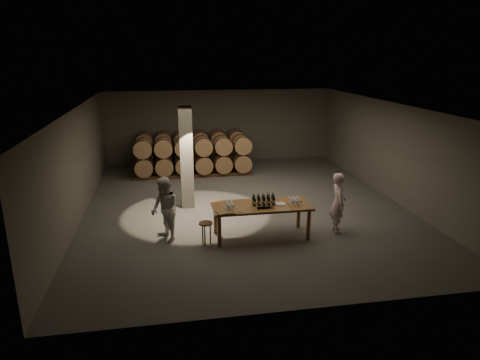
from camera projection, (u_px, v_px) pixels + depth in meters
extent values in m
plane|color=#575451|center=(244.00, 205.00, 13.91)|extent=(12.00, 12.00, 0.00)
plane|color=#605E59|center=(244.00, 106.00, 13.00)|extent=(12.00, 12.00, 0.00)
plane|color=#615D53|center=(220.00, 126.00, 19.12)|extent=(10.00, 0.00, 10.00)
plane|color=#615D53|center=(304.00, 233.00, 7.79)|extent=(10.00, 0.00, 10.00)
plane|color=#615D53|center=(78.00, 164.00, 12.62)|extent=(0.00, 12.00, 12.00)
plane|color=#615D53|center=(391.00, 151.00, 14.28)|extent=(0.00, 12.00, 12.00)
cube|color=slate|center=(186.00, 158.00, 13.34)|extent=(0.40, 0.40, 3.20)
cylinder|color=brown|center=(219.00, 231.00, 10.83)|extent=(0.10, 0.10, 0.84)
cylinder|color=brown|center=(309.00, 225.00, 11.22)|extent=(0.10, 0.10, 0.84)
cylinder|color=brown|center=(215.00, 219.00, 11.64)|extent=(0.10, 0.10, 0.84)
cylinder|color=brown|center=(299.00, 213.00, 12.03)|extent=(0.10, 0.10, 0.84)
cube|color=brown|center=(261.00, 206.00, 11.30)|extent=(2.60, 1.10, 0.06)
cube|color=#55301D|center=(192.00, 167.00, 18.29)|extent=(4.70, 0.10, 0.12)
cube|color=#55301D|center=(191.00, 164.00, 18.86)|extent=(4.70, 0.10, 0.12)
cylinder|color=#A4734A|center=(145.00, 158.00, 18.14)|extent=(0.70, 0.95, 0.70)
cylinder|color=black|center=(145.00, 159.00, 17.89)|extent=(0.73, 0.04, 0.73)
cylinder|color=black|center=(146.00, 157.00, 18.38)|extent=(0.73, 0.04, 0.73)
cylinder|color=#A4734A|center=(164.00, 157.00, 18.26)|extent=(0.70, 0.95, 0.70)
cylinder|color=black|center=(164.00, 159.00, 18.02)|extent=(0.73, 0.04, 0.73)
cylinder|color=black|center=(164.00, 156.00, 18.51)|extent=(0.73, 0.04, 0.73)
cylinder|color=#A4734A|center=(182.00, 157.00, 18.39)|extent=(0.70, 0.95, 0.70)
cylinder|color=black|center=(183.00, 158.00, 18.15)|extent=(0.73, 0.04, 0.73)
cylinder|color=black|center=(182.00, 155.00, 18.64)|extent=(0.73, 0.04, 0.73)
cylinder|color=#A4734A|center=(201.00, 156.00, 18.52)|extent=(0.70, 0.95, 0.70)
cylinder|color=black|center=(201.00, 157.00, 18.28)|extent=(0.73, 0.04, 0.73)
cylinder|color=black|center=(200.00, 154.00, 18.77)|extent=(0.73, 0.04, 0.73)
cylinder|color=#A4734A|center=(218.00, 155.00, 18.65)|extent=(0.70, 0.95, 0.70)
cylinder|color=black|center=(219.00, 156.00, 18.41)|extent=(0.73, 0.04, 0.73)
cylinder|color=black|center=(218.00, 154.00, 18.90)|extent=(0.73, 0.04, 0.73)
cylinder|color=#A4734A|center=(236.00, 154.00, 18.78)|extent=(0.70, 0.95, 0.70)
cylinder|color=black|center=(237.00, 156.00, 18.54)|extent=(0.73, 0.04, 0.73)
cylinder|color=black|center=(235.00, 153.00, 19.03)|extent=(0.73, 0.04, 0.73)
cylinder|color=#A4734A|center=(144.00, 141.00, 17.92)|extent=(0.70, 0.95, 0.70)
cylinder|color=black|center=(144.00, 142.00, 17.68)|extent=(0.73, 0.04, 0.73)
cylinder|color=black|center=(145.00, 140.00, 18.17)|extent=(0.73, 0.04, 0.73)
cylinder|color=#A4734A|center=(163.00, 140.00, 18.05)|extent=(0.70, 0.95, 0.70)
cylinder|color=black|center=(163.00, 141.00, 17.81)|extent=(0.73, 0.04, 0.73)
cylinder|color=black|center=(163.00, 139.00, 18.30)|extent=(0.73, 0.04, 0.73)
cylinder|color=#A4734A|center=(182.00, 140.00, 18.18)|extent=(0.70, 0.95, 0.70)
cylinder|color=black|center=(182.00, 141.00, 17.94)|extent=(0.73, 0.04, 0.73)
cylinder|color=black|center=(181.00, 138.00, 18.43)|extent=(0.73, 0.04, 0.73)
cylinder|color=#A4734A|center=(200.00, 139.00, 18.31)|extent=(0.70, 0.95, 0.70)
cylinder|color=black|center=(201.00, 140.00, 18.07)|extent=(0.73, 0.04, 0.73)
cylinder|color=black|center=(200.00, 138.00, 18.56)|extent=(0.73, 0.04, 0.73)
cylinder|color=#A4734A|center=(218.00, 138.00, 18.44)|extent=(0.70, 0.95, 0.70)
cylinder|color=black|center=(219.00, 140.00, 18.20)|extent=(0.73, 0.04, 0.73)
cylinder|color=black|center=(217.00, 137.00, 18.69)|extent=(0.73, 0.04, 0.73)
cylinder|color=#A4734A|center=(236.00, 138.00, 18.57)|extent=(0.70, 0.95, 0.70)
cylinder|color=black|center=(237.00, 139.00, 18.33)|extent=(0.73, 0.04, 0.73)
cylinder|color=black|center=(235.00, 137.00, 18.82)|extent=(0.73, 0.04, 0.73)
cube|color=#55301D|center=(195.00, 176.00, 16.97)|extent=(4.70, 0.10, 0.12)
cube|color=#55301D|center=(194.00, 172.00, 17.54)|extent=(4.70, 0.10, 0.12)
cylinder|color=#A4734A|center=(144.00, 166.00, 16.81)|extent=(0.70, 0.95, 0.70)
cylinder|color=black|center=(144.00, 168.00, 16.57)|extent=(0.73, 0.04, 0.73)
cylinder|color=black|center=(144.00, 165.00, 17.06)|extent=(0.73, 0.04, 0.73)
cylinder|color=#A4734A|center=(164.00, 165.00, 16.94)|extent=(0.70, 0.95, 0.70)
cylinder|color=black|center=(164.00, 167.00, 16.70)|extent=(0.73, 0.04, 0.73)
cylinder|color=black|center=(164.00, 164.00, 17.19)|extent=(0.73, 0.04, 0.73)
cylinder|color=#A4734A|center=(184.00, 165.00, 17.07)|extent=(0.70, 0.95, 0.70)
cylinder|color=black|center=(184.00, 166.00, 16.83)|extent=(0.73, 0.04, 0.73)
cylinder|color=black|center=(184.00, 163.00, 17.32)|extent=(0.73, 0.04, 0.73)
cylinder|color=#A4734A|center=(204.00, 164.00, 17.20)|extent=(0.70, 0.95, 0.70)
cylinder|color=black|center=(204.00, 165.00, 16.96)|extent=(0.73, 0.04, 0.73)
cylinder|color=black|center=(203.00, 162.00, 17.45)|extent=(0.73, 0.04, 0.73)
cylinder|color=#A4734A|center=(223.00, 163.00, 17.33)|extent=(0.70, 0.95, 0.70)
cylinder|color=black|center=(224.00, 164.00, 17.09)|extent=(0.73, 0.04, 0.73)
cylinder|color=black|center=(222.00, 161.00, 17.58)|extent=(0.73, 0.04, 0.73)
cylinder|color=#A4734A|center=(242.00, 162.00, 17.46)|extent=(0.70, 0.95, 0.70)
cylinder|color=black|center=(243.00, 164.00, 17.22)|extent=(0.73, 0.04, 0.73)
cylinder|color=black|center=(240.00, 161.00, 17.71)|extent=(0.73, 0.04, 0.73)
cylinder|color=#A4734A|center=(143.00, 148.00, 16.60)|extent=(0.70, 0.95, 0.70)
cylinder|color=black|center=(143.00, 149.00, 16.36)|extent=(0.73, 0.04, 0.73)
cylinder|color=black|center=(143.00, 147.00, 16.85)|extent=(0.73, 0.04, 0.73)
cylinder|color=#A4734A|center=(163.00, 147.00, 16.73)|extent=(0.70, 0.95, 0.70)
cylinder|color=black|center=(163.00, 149.00, 16.49)|extent=(0.73, 0.04, 0.73)
cylinder|color=black|center=(163.00, 146.00, 16.98)|extent=(0.73, 0.04, 0.73)
cylinder|color=#A4734A|center=(183.00, 146.00, 16.86)|extent=(0.70, 0.95, 0.70)
cylinder|color=black|center=(184.00, 148.00, 16.62)|extent=(0.73, 0.04, 0.73)
cylinder|color=black|center=(183.00, 145.00, 17.11)|extent=(0.73, 0.04, 0.73)
cylinder|color=#A4734A|center=(203.00, 146.00, 16.99)|extent=(0.70, 0.95, 0.70)
cylinder|color=black|center=(204.00, 147.00, 16.75)|extent=(0.73, 0.04, 0.73)
cylinder|color=black|center=(202.00, 144.00, 17.24)|extent=(0.73, 0.04, 0.73)
cylinder|color=#A4734A|center=(222.00, 145.00, 17.12)|extent=(0.70, 0.95, 0.70)
cylinder|color=black|center=(223.00, 146.00, 16.88)|extent=(0.73, 0.04, 0.73)
cylinder|color=black|center=(222.00, 144.00, 17.37)|extent=(0.73, 0.04, 0.73)
cylinder|color=#A4734A|center=(242.00, 144.00, 17.25)|extent=(0.70, 0.95, 0.70)
cylinder|color=black|center=(243.00, 146.00, 17.00)|extent=(0.73, 0.04, 0.73)
cylinder|color=black|center=(240.00, 143.00, 17.50)|extent=(0.73, 0.04, 0.73)
cylinder|color=black|center=(254.00, 202.00, 11.18)|extent=(0.08, 0.08, 0.21)
cylinder|color=silver|center=(254.00, 203.00, 11.18)|extent=(0.08, 0.08, 0.07)
cylinder|color=black|center=(255.00, 197.00, 11.13)|extent=(0.03, 0.03, 0.08)
cylinder|color=gold|center=(255.00, 195.00, 11.12)|extent=(0.03, 0.03, 0.02)
cylinder|color=black|center=(253.00, 200.00, 11.32)|extent=(0.08, 0.08, 0.21)
cylinder|color=silver|center=(253.00, 201.00, 11.32)|extent=(0.08, 0.08, 0.07)
cylinder|color=black|center=(253.00, 195.00, 11.28)|extent=(0.03, 0.03, 0.08)
cylinder|color=maroon|center=(253.00, 194.00, 11.26)|extent=(0.03, 0.03, 0.02)
cylinder|color=black|center=(259.00, 202.00, 11.20)|extent=(0.08, 0.08, 0.21)
cylinder|color=silver|center=(259.00, 202.00, 11.20)|extent=(0.08, 0.08, 0.07)
cylinder|color=black|center=(259.00, 197.00, 11.16)|extent=(0.03, 0.03, 0.08)
cylinder|color=maroon|center=(259.00, 195.00, 11.14)|extent=(0.03, 0.03, 0.02)
cylinder|color=black|center=(258.00, 200.00, 11.34)|extent=(0.08, 0.08, 0.21)
cylinder|color=silver|center=(258.00, 200.00, 11.34)|extent=(0.08, 0.08, 0.07)
cylinder|color=black|center=(258.00, 195.00, 11.30)|extent=(0.03, 0.03, 0.08)
cylinder|color=gold|center=(258.00, 193.00, 11.28)|extent=(0.03, 0.03, 0.02)
cylinder|color=black|center=(264.00, 202.00, 11.22)|extent=(0.08, 0.08, 0.21)
cylinder|color=silver|center=(264.00, 202.00, 11.22)|extent=(0.08, 0.08, 0.07)
cylinder|color=black|center=(264.00, 196.00, 11.18)|extent=(0.03, 0.03, 0.08)
cylinder|color=gold|center=(264.00, 195.00, 11.16)|extent=(0.03, 0.03, 0.02)
cylinder|color=black|center=(263.00, 200.00, 11.36)|extent=(0.08, 0.08, 0.21)
cylinder|color=silver|center=(263.00, 200.00, 11.36)|extent=(0.08, 0.08, 0.07)
cylinder|color=black|center=(263.00, 195.00, 11.32)|extent=(0.03, 0.03, 0.08)
cylinder|color=maroon|center=(263.00, 193.00, 11.31)|extent=(0.03, 0.03, 0.02)
cylinder|color=black|center=(269.00, 201.00, 11.24)|extent=(0.08, 0.08, 0.21)
cylinder|color=silver|center=(269.00, 202.00, 11.24)|extent=(0.08, 0.08, 0.07)
cylinder|color=black|center=(269.00, 196.00, 11.20)|extent=(0.03, 0.03, 0.08)
cylinder|color=maroon|center=(269.00, 194.00, 11.19)|extent=(0.03, 0.03, 0.02)
cylinder|color=black|center=(268.00, 200.00, 11.38)|extent=(0.08, 0.08, 0.21)
cylinder|color=silver|center=(268.00, 200.00, 11.39)|extent=(0.08, 0.08, 0.07)
cylinder|color=black|center=(268.00, 194.00, 11.34)|extent=(0.03, 0.03, 0.08)
cylinder|color=gold|center=(268.00, 193.00, 11.33)|extent=(0.03, 0.03, 0.02)
cylinder|color=black|center=(274.00, 201.00, 11.26)|extent=(0.08, 0.08, 0.21)
cylinder|color=silver|center=(274.00, 201.00, 11.27)|extent=(0.08, 0.08, 0.07)
cylinder|color=black|center=(274.00, 196.00, 11.22)|extent=(0.03, 0.03, 0.08)
cylinder|color=gold|center=(274.00, 194.00, 11.21)|extent=(0.03, 0.03, 0.02)
cylinder|color=black|center=(272.00, 199.00, 11.40)|extent=(0.08, 0.08, 0.21)
cylinder|color=silver|center=(272.00, 200.00, 11.41)|extent=(0.08, 0.08, 0.07)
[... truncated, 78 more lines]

